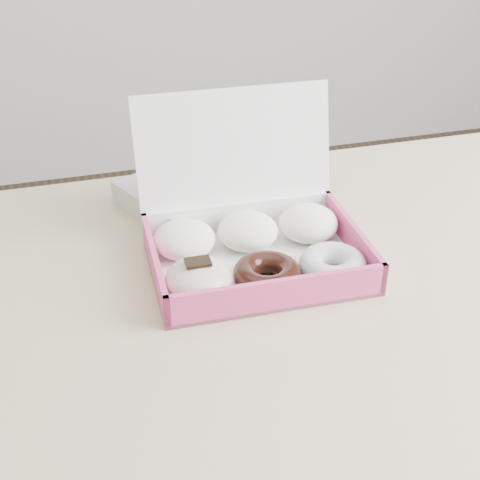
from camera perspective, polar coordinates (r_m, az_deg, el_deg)
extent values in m
cube|color=tan|center=(1.00, 6.70, -3.67)|extent=(1.20, 0.80, 0.04)
cylinder|color=tan|center=(1.70, 18.89, -4.29)|extent=(0.05, 0.05, 0.71)
cube|color=white|center=(0.99, 1.44, -2.20)|extent=(0.32, 0.24, 0.01)
cube|color=#D7437C|center=(0.89, 3.34, -4.77)|extent=(0.31, 0.02, 0.05)
cube|color=white|center=(1.07, -0.11, 1.97)|extent=(0.31, 0.02, 0.05)
cube|color=#D7437C|center=(0.96, -7.26, -2.29)|extent=(0.01, 0.23, 0.05)
cube|color=#D7437C|center=(1.03, 9.58, 0.04)|extent=(0.01, 0.23, 0.05)
cube|color=white|center=(1.05, -0.42, 6.72)|extent=(0.31, 0.07, 0.22)
ellipsoid|color=white|center=(1.00, -4.75, 0.07)|extent=(0.10, 0.10, 0.05)
ellipsoid|color=white|center=(1.02, 0.66, 0.78)|extent=(0.10, 0.10, 0.05)
ellipsoid|color=white|center=(1.05, 5.85, 1.45)|extent=(0.10, 0.10, 0.05)
ellipsoid|color=beige|center=(0.92, -3.56, -3.34)|extent=(0.10, 0.10, 0.05)
cube|color=black|center=(0.90, -3.62, -1.88)|extent=(0.04, 0.03, 0.00)
torus|color=black|center=(0.94, 2.33, -2.95)|extent=(0.10, 0.10, 0.03)
torus|color=silver|center=(0.97, 7.91, -2.11)|extent=(0.10, 0.10, 0.03)
cube|color=beige|center=(1.16, -2.85, 4.24)|extent=(0.32, 0.30, 0.04)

